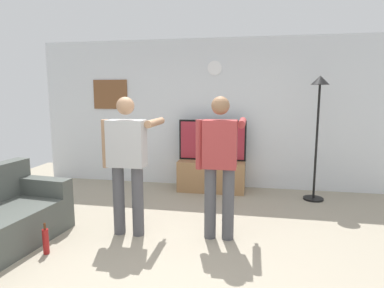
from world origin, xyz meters
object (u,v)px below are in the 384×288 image
(person_standing_nearer_lamp, at_px, (127,158))
(person_standing_nearer_couch, at_px, (220,160))
(framed_picture, at_px, (111,94))
(floor_lamp, at_px, (318,112))
(television, at_px, (212,140))
(beverage_bottle, at_px, (46,241))
(wall_clock, at_px, (215,68))
(tv_stand, at_px, (212,175))

(person_standing_nearer_lamp, relative_size, person_standing_nearer_couch, 1.00)
(framed_picture, xyz_separation_m, floor_lamp, (3.72, -0.52, -0.28))
(person_standing_nearer_lamp, bearing_deg, television, 69.57)
(television, distance_m, person_standing_nearer_lamp, 2.21)
(person_standing_nearer_couch, height_order, beverage_bottle, person_standing_nearer_couch)
(wall_clock, distance_m, beverage_bottle, 3.89)
(television, relative_size, beverage_bottle, 3.43)
(framed_picture, bearing_deg, beverage_bottle, -79.68)
(television, distance_m, person_standing_nearer_couch, 2.01)
(television, bearing_deg, person_standing_nearer_couch, -80.46)
(wall_clock, xyz_separation_m, person_standing_nearer_lamp, (-0.77, -2.31, -1.21))
(television, height_order, floor_lamp, floor_lamp)
(beverage_bottle, bearing_deg, person_standing_nearer_lamp, 43.43)
(tv_stand, bearing_deg, beverage_bottle, -118.68)
(floor_lamp, bearing_deg, tv_stand, 172.47)
(floor_lamp, bearing_deg, person_standing_nearer_couch, -128.84)
(person_standing_nearer_lamp, bearing_deg, tv_stand, 69.14)
(person_standing_nearer_lamp, xyz_separation_m, beverage_bottle, (-0.70, -0.66, -0.82))
(wall_clock, xyz_separation_m, person_standing_nearer_couch, (0.33, -2.22, -1.22))
(television, bearing_deg, tv_stand, -90.00)
(tv_stand, xyz_separation_m, beverage_bottle, (-1.47, -2.68, -0.13))
(framed_picture, bearing_deg, person_standing_nearer_lamp, -61.87)
(tv_stand, bearing_deg, floor_lamp, -7.53)
(tv_stand, bearing_deg, framed_picture, 171.65)
(person_standing_nearer_couch, distance_m, beverage_bottle, 2.11)
(tv_stand, relative_size, floor_lamp, 0.59)
(person_standing_nearer_couch, bearing_deg, floor_lamp, 51.16)
(framed_picture, xyz_separation_m, beverage_bottle, (0.54, -2.98, -1.56))
(wall_clock, distance_m, floor_lamp, 1.93)
(television, bearing_deg, person_standing_nearer_lamp, -110.43)
(tv_stand, distance_m, wall_clock, 1.92)
(tv_stand, distance_m, framed_picture, 2.49)
(floor_lamp, height_order, person_standing_nearer_couch, floor_lamp)
(tv_stand, xyz_separation_m, person_standing_nearer_couch, (0.33, -1.93, 0.68))
(tv_stand, height_order, television, television)
(tv_stand, distance_m, person_standing_nearer_lamp, 2.27)
(wall_clock, bearing_deg, person_standing_nearer_couch, -81.49)
(framed_picture, bearing_deg, floor_lamp, -7.97)
(television, bearing_deg, framed_picture, 172.95)
(television, bearing_deg, beverage_bottle, -118.27)
(floor_lamp, xyz_separation_m, person_standing_nearer_couch, (-1.38, -1.71, -0.47))
(framed_picture, distance_m, beverage_bottle, 3.40)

